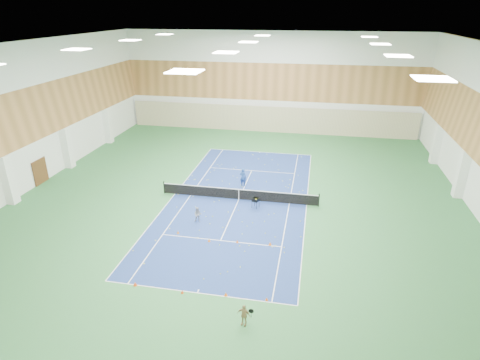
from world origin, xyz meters
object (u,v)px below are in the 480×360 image
tennis_net (239,193)px  child_apron (244,315)px  coach (243,177)px  ball_cart (256,203)px  child_court (198,215)px

tennis_net → child_apron: child_apron is taller
coach → ball_cart: (1.73, -3.95, -0.39)m
child_court → coach: bearing=66.1°
coach → child_court: 7.23m
coach → child_court: (-2.07, -6.92, -0.25)m
tennis_net → child_apron: size_ratio=10.78×
tennis_net → child_apron: 14.03m
child_court → tennis_net: bearing=54.5°
coach → child_apron: (3.10, -16.49, -0.23)m
coach → child_apron: size_ratio=1.38×
child_apron → ball_cart: 12.62m
coach → child_court: size_ratio=1.43×
coach → child_court: coach is taller
child_court → child_apron: size_ratio=0.96×
child_apron → coach: bearing=114.2°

